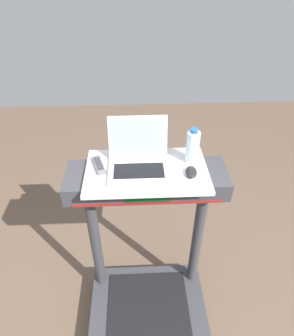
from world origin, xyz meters
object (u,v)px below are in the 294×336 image
(laptop, at_px, (139,159))
(computer_mouse, at_px, (191,172))
(water_bottle, at_px, (193,147))
(tv_remote, at_px, (99,165))

(laptop, xyz_separation_m, computer_mouse, (0.28, -0.09, -0.03))
(water_bottle, relative_size, tv_remote, 1.25)
(water_bottle, height_order, tv_remote, water_bottle)
(laptop, height_order, tv_remote, laptop)
(computer_mouse, height_order, tv_remote, computer_mouse)
(computer_mouse, relative_size, water_bottle, 0.48)
(laptop, distance_m, tv_remote, 0.22)
(water_bottle, distance_m, tv_remote, 0.53)
(water_bottle, bearing_deg, computer_mouse, -99.27)
(tv_remote, bearing_deg, laptop, -2.19)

